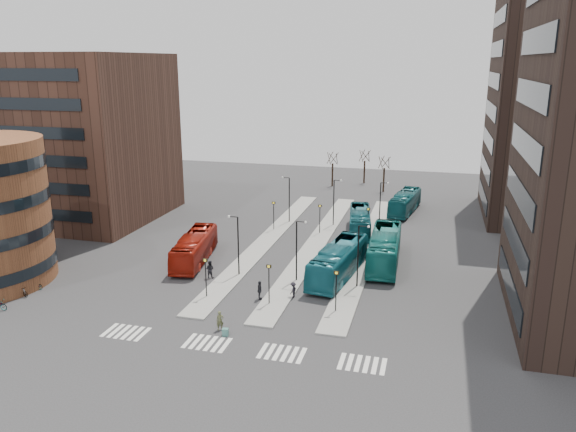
% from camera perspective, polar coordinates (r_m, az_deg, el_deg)
% --- Properties ---
extents(ground, '(160.00, 160.00, 0.00)m').
position_cam_1_polar(ground, '(41.24, -9.13, -15.33)').
color(ground, '#2B2B2E').
rests_on(ground, ground).
extents(island_left, '(2.50, 45.00, 0.15)m').
position_cam_1_polar(island_left, '(68.29, -2.07, -2.38)').
color(island_left, gray).
rests_on(island_left, ground).
extents(island_mid, '(2.50, 45.00, 0.15)m').
position_cam_1_polar(island_mid, '(66.86, 2.86, -2.78)').
color(island_mid, gray).
rests_on(island_mid, ground).
extents(island_right, '(2.50, 45.00, 0.15)m').
position_cam_1_polar(island_right, '(65.95, 7.97, -3.18)').
color(island_right, gray).
rests_on(island_right, ground).
extents(suitcase, '(0.54, 0.46, 0.60)m').
position_cam_1_polar(suitcase, '(45.55, -6.38, -11.64)').
color(suitcase, navy).
rests_on(suitcase, ground).
extents(red_bus, '(4.36, 11.38, 3.09)m').
position_cam_1_polar(red_bus, '(61.41, -9.47, -3.21)').
color(red_bus, '#9B190B').
rests_on(red_bus, ground).
extents(teal_bus_a, '(4.44, 12.37, 3.37)m').
position_cam_1_polar(teal_bus_a, '(56.48, 5.13, -4.58)').
color(teal_bus_a, '#15606D').
rests_on(teal_bus_a, ground).
extents(teal_bus_b, '(4.02, 11.02, 3.00)m').
position_cam_1_polar(teal_bus_b, '(71.18, 7.31, -0.55)').
color(teal_bus_b, '#135661').
rests_on(teal_bus_b, ground).
extents(teal_bus_c, '(3.37, 12.74, 3.53)m').
position_cam_1_polar(teal_bus_c, '(60.75, 9.79, -3.22)').
color(teal_bus_c, '#166E69').
rests_on(teal_bus_c, ground).
extents(teal_bus_d, '(4.17, 11.03, 3.00)m').
position_cam_1_polar(teal_bus_d, '(81.95, 11.79, 1.37)').
color(teal_bus_d, '#12585E').
rests_on(teal_bus_d, ground).
extents(traveller, '(0.70, 0.61, 1.62)m').
position_cam_1_polar(traveller, '(46.25, -6.92, -10.52)').
color(traveller, '#4F5231').
rests_on(traveller, ground).
extents(commuter_a, '(0.91, 0.72, 1.80)m').
position_cam_1_polar(commuter_a, '(56.85, -7.94, -5.38)').
color(commuter_a, black).
rests_on(commuter_a, ground).
extents(commuter_b, '(0.74, 1.14, 1.80)m').
position_cam_1_polar(commuter_b, '(51.42, -2.90, -7.55)').
color(commuter_b, black).
rests_on(commuter_b, ground).
extents(commuter_c, '(0.74, 1.05, 1.47)m').
position_cam_1_polar(commuter_c, '(51.86, 0.53, -7.52)').
color(commuter_c, black).
rests_on(commuter_c, ground).
extents(bicycle_mid, '(1.65, 0.82, 0.96)m').
position_cam_1_polar(bicycle_mid, '(57.67, -25.43, -6.95)').
color(bicycle_mid, gray).
rests_on(bicycle_mid, ground).
extents(bicycle_far, '(1.74, 0.75, 0.89)m').
position_cam_1_polar(bicycle_far, '(58.96, -24.29, -6.36)').
color(bicycle_far, gray).
rests_on(bicycle_far, ground).
extents(crosswalk_stripes, '(22.35, 2.40, 0.01)m').
position_cam_1_polar(crosswalk_stripes, '(43.86, -4.83, -13.16)').
color(crosswalk_stripes, silver).
rests_on(crosswalk_stripes, ground).
extents(office_block, '(25.00, 20.12, 22.00)m').
position_cam_1_polar(office_block, '(82.95, -21.72, 7.46)').
color(office_block, '#43291F').
rests_on(office_block, ground).
extents(tower_far, '(20.12, 20.00, 30.00)m').
position_cam_1_polar(tower_far, '(84.08, 26.86, 9.75)').
color(tower_far, black).
rests_on(tower_far, ground).
extents(sign_poles, '(12.45, 22.12, 3.65)m').
position_cam_1_polar(sign_poles, '(59.73, 1.10, -2.66)').
color(sign_poles, black).
rests_on(sign_poles, ground).
extents(lamp_posts, '(14.04, 20.24, 6.12)m').
position_cam_1_polar(lamp_posts, '(63.84, 3.08, -0.38)').
color(lamp_posts, black).
rests_on(lamp_posts, ground).
extents(bare_trees, '(10.97, 8.14, 5.90)m').
position_cam_1_polar(bare_trees, '(97.35, 7.32, 4.52)').
color(bare_trees, black).
rests_on(bare_trees, ground).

